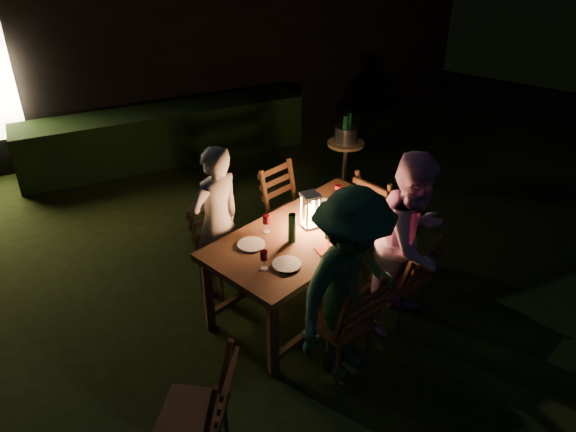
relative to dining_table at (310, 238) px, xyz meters
name	(u,v)px	position (x,y,z in m)	size (l,w,h in m)	color
garden_envelope	(151,20)	(0.08, 6.35, 0.82)	(40.00, 40.00, 3.20)	black
dining_table	(310,238)	(0.00, 0.00, 0.00)	(2.26, 1.68, 0.84)	#53311B
chair_near_left	(341,337)	(-0.14, -0.88, -0.45)	(0.56, 0.58, 1.01)	#53311B
chair_near_right	(401,291)	(0.70, -0.55, -0.47)	(0.55, 0.58, 0.97)	#53311B
chair_far_left	(223,266)	(-0.70, 0.55, -0.47)	(0.56, 0.58, 0.97)	#53311B
chair_far_right	(290,226)	(0.23, 0.92, -0.45)	(0.61, 0.63, 1.04)	#53311B
chair_end	(382,228)	(1.14, 0.45, -0.44)	(0.63, 0.61, 1.07)	#53311B
chair_spare	(197,429)	(-1.53, -1.26, -0.45)	(0.66, 0.65, 1.03)	#53311B
person_house_side	(217,222)	(-0.72, 0.60, 0.04)	(0.58, 0.38, 1.59)	beige
person_opp_right	(412,242)	(0.72, -0.60, 0.11)	(0.84, 0.66, 1.73)	#E39CCB
person_opp_left	(350,287)	(-0.12, -0.93, 0.11)	(1.12, 0.65, 1.74)	#2C5836
lantern	(310,212)	(0.03, 0.06, 0.24)	(0.16, 0.16, 0.35)	white
plate_far_left	(251,244)	(-0.59, 0.00, 0.09)	(0.25, 0.25, 0.01)	white
plate_near_left	(287,264)	(-0.43, -0.41, 0.09)	(0.25, 0.25, 0.01)	white
plate_far_right	(324,205)	(0.34, 0.37, 0.09)	(0.25, 0.25, 0.01)	white
plate_near_right	(358,220)	(0.50, -0.04, 0.09)	(0.25, 0.25, 0.01)	white
wineglass_a	(266,224)	(-0.38, 0.15, 0.17)	(0.06, 0.06, 0.18)	#59070F
wineglass_b	(264,260)	(-0.63, -0.37, 0.17)	(0.06, 0.06, 0.18)	#59070F
wineglass_c	(354,221)	(0.38, -0.15, 0.17)	(0.06, 0.06, 0.18)	#59070F
wineglass_d	(338,193)	(0.51, 0.39, 0.17)	(0.06, 0.06, 0.18)	#59070F
wineglass_e	(328,239)	(0.02, -0.32, 0.17)	(0.06, 0.06, 0.18)	silver
bottle_table	(292,228)	(-0.23, -0.09, 0.22)	(0.07, 0.07, 0.28)	#0F471E
napkin_left	(326,250)	(-0.02, -0.35, 0.09)	(0.18, 0.14, 0.01)	red
napkin_right	(371,219)	(0.62, -0.08, 0.09)	(0.18, 0.14, 0.01)	red
phone	(288,272)	(-0.47, -0.51, 0.09)	(0.14, 0.07, 0.01)	black
side_table	(346,148)	(1.57, 2.03, -0.17)	(0.49, 0.49, 0.66)	olive
ice_bucket	(346,134)	(1.57, 2.03, 0.01)	(0.30, 0.30, 0.22)	#A5A8AD
bottle_bucket_a	(345,133)	(1.52, 1.99, 0.06)	(0.07, 0.07, 0.32)	#0F471E
bottle_bucket_b	(348,129)	(1.62, 2.07, 0.06)	(0.07, 0.07, 0.32)	#0F471E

